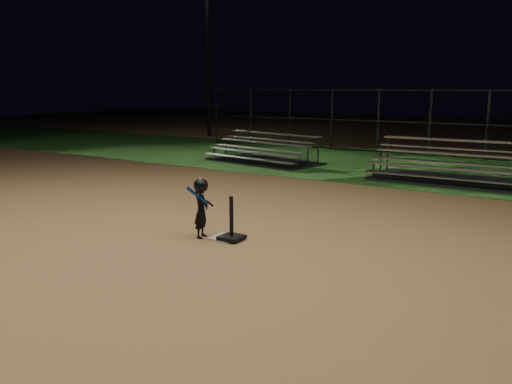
{
  "coord_description": "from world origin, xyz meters",
  "views": [
    {
      "loc": [
        5.17,
        -7.01,
        2.58
      ],
      "look_at": [
        0.0,
        1.0,
        0.65
      ],
      "focal_mm": 36.59,
      "sensor_mm": 36.0,
      "label": 1
    }
  ],
  "objects_px": {
    "batting_tee": "(232,232)",
    "home_plate": "(225,238)",
    "bleacher_left": "(263,157)",
    "child_batter": "(201,206)",
    "light_pole_left": "(207,40)",
    "bleacher_right": "(458,174)"
  },
  "relations": [
    {
      "from": "child_batter",
      "to": "bleacher_left",
      "type": "xyz_separation_m",
      "value": [
        -3.99,
        8.39,
        -0.36
      ]
    },
    {
      "from": "home_plate",
      "to": "light_pole_left",
      "type": "xyz_separation_m",
      "value": [
        -12.0,
        14.94,
        4.93
      ]
    },
    {
      "from": "batting_tee",
      "to": "home_plate",
      "type": "bearing_deg",
      "value": 167.53
    },
    {
      "from": "bleacher_right",
      "to": "light_pole_left",
      "type": "distance_m",
      "value": 16.57
    },
    {
      "from": "bleacher_right",
      "to": "batting_tee",
      "type": "bearing_deg",
      "value": -105.72
    },
    {
      "from": "bleacher_right",
      "to": "light_pole_left",
      "type": "xyz_separation_m",
      "value": [
        -14.19,
        7.14,
        4.72
      ]
    },
    {
      "from": "child_batter",
      "to": "bleacher_left",
      "type": "distance_m",
      "value": 9.29
    },
    {
      "from": "batting_tee",
      "to": "child_batter",
      "type": "distance_m",
      "value": 0.69
    },
    {
      "from": "child_batter",
      "to": "light_pole_left",
      "type": "relative_size",
      "value": 0.13
    },
    {
      "from": "batting_tee",
      "to": "bleacher_left",
      "type": "distance_m",
      "value": 9.42
    },
    {
      "from": "batting_tee",
      "to": "light_pole_left",
      "type": "xyz_separation_m",
      "value": [
        -12.17,
        14.98,
        4.79
      ]
    },
    {
      "from": "batting_tee",
      "to": "light_pole_left",
      "type": "bearing_deg",
      "value": 129.1
    },
    {
      "from": "child_batter",
      "to": "light_pole_left",
      "type": "bearing_deg",
      "value": 21.0
    },
    {
      "from": "bleacher_left",
      "to": "bleacher_right",
      "type": "xyz_separation_m",
      "value": [
        6.55,
        -0.41,
        0.03
      ]
    },
    {
      "from": "home_plate",
      "to": "child_batter",
      "type": "xyz_separation_m",
      "value": [
        -0.37,
        -0.17,
        0.54
      ]
    },
    {
      "from": "home_plate",
      "to": "batting_tee",
      "type": "relative_size",
      "value": 0.61
    },
    {
      "from": "home_plate",
      "to": "bleacher_left",
      "type": "xyz_separation_m",
      "value": [
        -4.36,
        8.22,
        0.19
      ]
    },
    {
      "from": "bleacher_right",
      "to": "home_plate",
      "type": "bearing_deg",
      "value": -106.98
    },
    {
      "from": "bleacher_left",
      "to": "home_plate",
      "type": "bearing_deg",
      "value": -52.21
    },
    {
      "from": "bleacher_left",
      "to": "light_pole_left",
      "type": "bearing_deg",
      "value": 148.47
    },
    {
      "from": "home_plate",
      "to": "batting_tee",
      "type": "xyz_separation_m",
      "value": [
        0.17,
        -0.04,
        0.15
      ]
    },
    {
      "from": "batting_tee",
      "to": "bleacher_right",
      "type": "xyz_separation_m",
      "value": [
        2.02,
        7.84,
        0.07
      ]
    }
  ]
}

